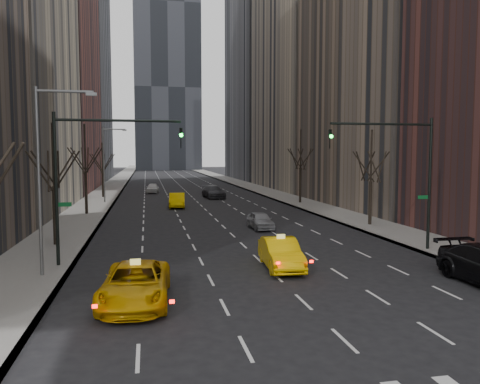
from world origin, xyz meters
TOP-DOWN VIEW (x-y plane):
  - ground at (0.00, 0.00)m, footprint 400.00×400.00m
  - sidewalk_left at (-12.25, 70.00)m, footprint 4.50×320.00m
  - sidewalk_right at (12.25, 70.00)m, footprint 4.50×320.00m
  - bld_left_far at (-21.50, 66.00)m, footprint 14.00×28.00m
  - bld_left_deep at (-21.50, 96.00)m, footprint 14.00×30.00m
  - bld_right_far at (21.50, 64.00)m, footprint 14.00×28.00m
  - bld_right_deep at (21.50, 95.00)m, footprint 14.00×30.00m
  - tower_far at (2.00, 170.00)m, footprint 24.00×24.00m
  - tree_lw_b at (-12.00, 18.00)m, footprint 3.36×3.50m
  - tree_lw_c at (-12.00, 34.00)m, footprint 3.36×3.50m
  - tree_lw_d at (-12.00, 52.00)m, footprint 3.36×3.50m
  - tree_rw_b at (12.00, 22.00)m, footprint 3.36×3.50m
  - tree_rw_c at (12.00, 40.00)m, footprint 3.36×3.50m
  - traffic_mast_left at (-9.11, 12.00)m, footprint 6.69×0.39m
  - traffic_mast_right at (9.11, 12.00)m, footprint 6.69×0.39m
  - streetlight_near at (-10.84, 10.00)m, footprint 2.83×0.22m
  - streetlight_far at (-10.84, 45.00)m, footprint 2.83×0.22m
  - taxi_suv at (-6.67, 5.16)m, footprint 3.05×5.87m
  - taxi_sedan at (0.67, 9.59)m, footprint 2.01×4.90m
  - silver_sedan_ahead at (2.73, 22.41)m, footprint 1.70×4.03m
  - far_taxi at (-2.85, 38.84)m, footprint 2.06×5.00m
  - far_suv_grey at (2.74, 49.20)m, footprint 2.90×5.97m
  - far_car_white at (-5.28, 59.01)m, footprint 2.18×4.60m

SIDE VIEW (x-z plane):
  - ground at x=0.00m, z-range 0.00..0.00m
  - sidewalk_left at x=-12.25m, z-range 0.00..0.15m
  - sidewalk_right at x=12.25m, z-range 0.00..0.15m
  - silver_sedan_ahead at x=2.73m, z-range 0.00..1.36m
  - far_car_white at x=-5.28m, z-range 0.00..1.52m
  - taxi_sedan at x=0.67m, z-range 0.00..1.58m
  - taxi_suv at x=-6.67m, z-range 0.00..1.58m
  - far_taxi at x=-2.85m, z-range 0.00..1.61m
  - far_suv_grey at x=2.74m, z-range 0.00..1.67m
  - tree_lw_d at x=-12.00m, z-range -0.12..7.24m
  - tree_lw_b at x=-12.00m, z-range -0.19..7.63m
  - tree_rw_b at x=12.00m, z-range -0.19..7.63m
  - tree_lw_c at x=-12.00m, z-range -0.33..8.41m
  - tree_rw_c at x=12.00m, z-range -0.33..8.41m
  - traffic_mast_left at x=-9.11m, z-range 1.49..9.49m
  - traffic_mast_right at x=9.11m, z-range 1.49..9.49m
  - streetlight_near at x=-10.84m, z-range 1.12..10.12m
  - streetlight_far at x=-10.84m, z-range 1.12..10.12m
  - bld_left_far at x=-21.50m, z-range 0.00..44.00m
  - bld_right_far at x=21.50m, z-range 0.00..50.00m
  - bld_right_deep at x=21.50m, z-range 0.00..58.00m
  - bld_left_deep at x=-21.50m, z-range 0.00..60.00m
  - tower_far at x=2.00m, z-range 0.00..120.00m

